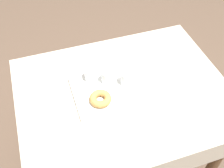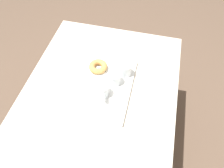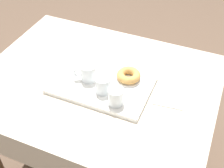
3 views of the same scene
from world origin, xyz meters
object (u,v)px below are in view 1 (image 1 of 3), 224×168
(tea_mug_left, at_px, (128,78))
(water_glass_near, at_px, (91,75))
(dining_table, at_px, (123,104))
(water_glass_far, at_px, (107,77))
(serving_tray, at_px, (116,88))
(paper_napkin, at_px, (60,111))
(sugar_donut_left, at_px, (100,99))
(donut_plate_left, at_px, (101,101))

(tea_mug_left, bearing_deg, water_glass_near, 152.76)
(dining_table, distance_m, water_glass_far, 0.20)
(serving_tray, bearing_deg, dining_table, -35.41)
(serving_tray, relative_size, paper_napkin, 3.51)
(sugar_donut_left, bearing_deg, donut_plate_left, -90.00)
(water_glass_far, bearing_deg, donut_plate_left, -122.01)
(dining_table, xyz_separation_m, water_glass_far, (-0.07, 0.08, 0.17))
(water_glass_far, relative_size, sugar_donut_left, 0.70)
(sugar_donut_left, bearing_deg, water_glass_near, 91.35)
(dining_table, bearing_deg, water_glass_near, 140.72)
(dining_table, relative_size, tea_mug_left, 10.97)
(donut_plate_left, xyz_separation_m, sugar_donut_left, (0.00, 0.00, 0.02))
(serving_tray, height_order, water_glass_far, water_glass_far)
(dining_table, distance_m, water_glass_near, 0.26)
(serving_tray, height_order, sugar_donut_left, sugar_donut_left)
(serving_tray, distance_m, donut_plate_left, 0.13)
(water_glass_far, xyz_separation_m, paper_napkin, (-0.29, -0.10, -0.06))
(dining_table, bearing_deg, water_glass_far, 131.98)
(water_glass_far, xyz_separation_m, donut_plate_left, (-0.08, -0.12, -0.03))
(dining_table, height_order, water_glass_far, water_glass_far)
(donut_plate_left, bearing_deg, sugar_donut_left, 90.00)
(water_glass_far, relative_size, paper_napkin, 0.60)
(tea_mug_left, relative_size, donut_plate_left, 0.86)
(donut_plate_left, distance_m, paper_napkin, 0.22)
(serving_tray, distance_m, tea_mug_left, 0.09)
(water_glass_near, xyz_separation_m, paper_napkin, (-0.21, -0.15, -0.05))
(donut_plate_left, bearing_deg, serving_tray, 34.63)
(serving_tray, relative_size, water_glass_far, 5.82)
(tea_mug_left, xyz_separation_m, paper_napkin, (-0.39, -0.06, -0.06))
(donut_plate_left, bearing_deg, water_glass_near, 91.35)
(water_glass_far, height_order, sugar_donut_left, water_glass_far)
(water_glass_far, bearing_deg, tea_mug_left, -25.27)
(dining_table, xyz_separation_m, tea_mug_left, (0.03, 0.03, 0.17))
(serving_tray, relative_size, water_glass_near, 5.82)
(water_glass_near, bearing_deg, donut_plate_left, -88.65)
(tea_mug_left, distance_m, sugar_donut_left, 0.19)
(tea_mug_left, height_order, sugar_donut_left, tea_mug_left)
(dining_table, height_order, serving_tray, serving_tray)
(dining_table, bearing_deg, serving_tray, 144.59)
(sugar_donut_left, bearing_deg, tea_mug_left, 23.72)
(water_glass_far, bearing_deg, dining_table, -48.02)
(dining_table, bearing_deg, sugar_donut_left, -162.50)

